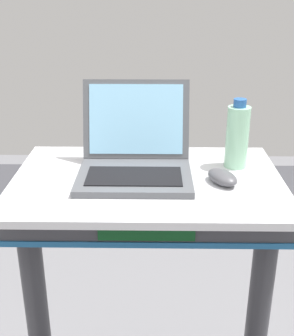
# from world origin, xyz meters

# --- Properties ---
(desk_board) EXTENTS (0.72, 0.48, 0.02)m
(desk_board) POSITION_xyz_m (0.00, 0.70, 1.21)
(desk_board) COLOR silver
(desk_board) RESTS_ON treadmill_base
(laptop) EXTENTS (0.30, 0.29, 0.23)m
(laptop) POSITION_xyz_m (-0.03, 0.73, 1.26)
(laptop) COLOR #515459
(laptop) RESTS_ON desk_board
(computer_mouse) EXTENTS (0.10, 0.12, 0.03)m
(computer_mouse) POSITION_xyz_m (0.20, 0.67, 1.23)
(computer_mouse) COLOR #4C4C51
(computer_mouse) RESTS_ON desk_board
(water_bottle) EXTENTS (0.06, 0.06, 0.20)m
(water_bottle) POSITION_xyz_m (0.25, 0.79, 1.31)
(water_bottle) COLOR #9EDBB2
(water_bottle) RESTS_ON desk_board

